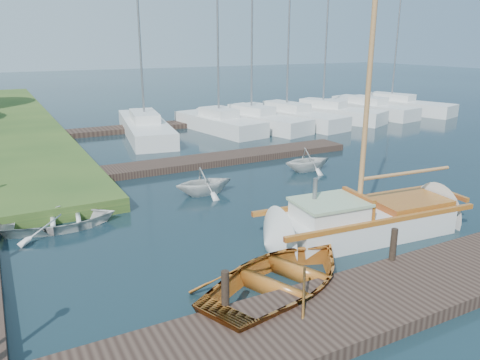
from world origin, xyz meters
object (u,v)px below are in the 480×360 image
tender_b (204,180)px  marina_boat_4 (286,115)px  marina_boat_5 (323,111)px  marina_boat_6 (367,108)px  marina_boat_2 (219,122)px  marina_boat_3 (251,118)px  marina_boat_1 (145,126)px  tender_d (308,158)px  sailboat (368,222)px  dinghy (283,275)px  marina_boat_7 (391,104)px  tender_a (60,217)px  mooring_post_1 (225,290)px  mooring_post_2 (393,244)px

tender_b → marina_boat_4: (11.05, 11.28, 0.01)m
marina_boat_5 → marina_boat_6: bearing=-116.0°
marina_boat_2 → marina_boat_3: size_ratio=0.84×
marina_boat_1 → marina_boat_5: bearing=-81.7°
tender_d → marina_boat_6: (13.01, 10.44, 0.01)m
marina_boat_6 → tender_d: bearing=118.7°
tender_b → marina_boat_2: marina_boat_2 is taller
sailboat → marina_boat_5: bearing=61.0°
dinghy → marina_boat_6: marina_boat_6 is taller
tender_d → marina_boat_3: bearing=-12.4°
marina_boat_5 → marina_boat_1: bearing=64.7°
tender_b → marina_boat_1: 11.73m
dinghy → marina_boat_4: 22.19m
sailboat → marina_boat_7: bearing=48.3°
sailboat → dinghy: 4.34m
tender_a → marina_boat_6: size_ratio=0.30×
tender_b → marina_boat_3: size_ratio=0.16×
mooring_post_1 → tender_d: bearing=46.0°
marina_boat_2 → marina_boat_7: bearing=-95.3°
tender_a → marina_boat_6: marina_boat_6 is taller
mooring_post_1 → marina_boat_3: size_ratio=0.06×
mooring_post_1 → tender_d: 11.64m
tender_a → marina_boat_2: size_ratio=0.29×
marina_boat_4 → marina_boat_2: bearing=83.3°
dinghy → marina_boat_6: size_ratio=0.40×
mooring_post_1 → marina_boat_5: marina_boat_5 is taller
marina_boat_3 → marina_boat_5: size_ratio=1.10×
mooring_post_1 → marina_boat_1: 19.67m
tender_a → marina_boat_4: bearing=-46.3°
marina_boat_4 → marina_boat_5: marina_boat_5 is taller
mooring_post_2 → marina_boat_1: marina_boat_1 is taller
sailboat → dinghy: sailboat is taller
marina_boat_1 → marina_boat_2: (4.44, -0.75, 0.01)m
mooring_post_2 → marina_boat_4: size_ratio=0.07×
sailboat → mooring_post_1: bearing=-155.1°
sailboat → marina_boat_7: (18.58, 17.50, 0.23)m
tender_d → marina_boat_5: (8.97, 10.57, 0.02)m
mooring_post_2 → dinghy: mooring_post_2 is taller
tender_a → marina_boat_5: 22.83m
marina_boat_5 → marina_boat_7: marina_boat_7 is taller
mooring_post_1 → tender_a: (-2.20, 6.69, -0.37)m
dinghy → marina_boat_1: size_ratio=0.39×
marina_boat_6 → mooring_post_2: bearing=128.6°
mooring_post_2 → marina_boat_7: bearing=44.7°
mooring_post_2 → marina_boat_2: 18.92m
marina_boat_5 → tender_d: bearing=115.5°
mooring_post_1 → marina_boat_7: marina_boat_7 is taller
mooring_post_2 → marina_boat_5: 22.72m
sailboat → marina_boat_2: 16.71m
marina_boat_1 → marina_boat_7: size_ratio=0.89×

